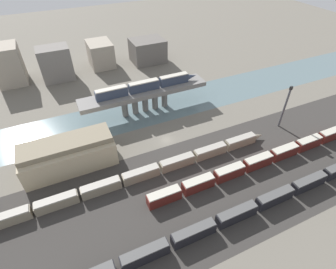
{
  "coord_description": "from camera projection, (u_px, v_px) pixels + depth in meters",
  "views": [
    {
      "loc": [
        -29.12,
        -65.18,
        61.73
      ],
      "look_at": [
        0.0,
        -1.48,
        3.8
      ],
      "focal_mm": 28.0,
      "sensor_mm": 36.0,
      "label": 1
    }
  ],
  "objects": [
    {
      "name": "train_yard_mid",
      "position": [
        261.0,
        161.0,
        83.72
      ],
      "size": [
        78.59,
        2.88,
        3.87
      ],
      "color": "#5B1E19",
      "rests_on": "ground"
    },
    {
      "name": "signal_tower",
      "position": [
        285.0,
        107.0,
        95.37
      ],
      "size": [
        1.0,
        0.76,
        17.11
      ],
      "color": "#4C4C51",
      "rests_on": "ground"
    },
    {
      "name": "ground_plane",
      "position": [
        166.0,
        140.0,
        94.35
      ],
      "size": [
        400.0,
        400.0,
        0.0
      ],
      "primitive_type": "plane",
      "color": "#666056"
    },
    {
      "name": "bridge",
      "position": [
        145.0,
        95.0,
        104.3
      ],
      "size": [
        51.69,
        8.55,
        9.5
      ],
      "color": "slate",
      "rests_on": "ground"
    },
    {
      "name": "city_block_far_left",
      "position": [
        8.0,
        65.0,
        122.08
      ],
      "size": [
        12.21,
        14.15,
        17.98
      ],
      "primitive_type": "cube",
      "color": "gray",
      "rests_on": "ground"
    },
    {
      "name": "railbed_yard",
      "position": [
        200.0,
        188.0,
        77.53
      ],
      "size": [
        280.0,
        42.0,
        0.01
      ],
      "primitive_type": "cube",
      "color": "#33302D",
      "rests_on": "ground"
    },
    {
      "name": "river_water",
      "position": [
        146.0,
        110.0,
        109.1
      ],
      "size": [
        320.0,
        21.6,
        0.01
      ],
      "primitive_type": "cube",
      "color": "slate",
      "rests_on": "ground"
    },
    {
      "name": "train_yard_far",
      "position": [
        145.0,
        173.0,
        80.02
      ],
      "size": [
        89.09,
        2.74,
        3.41
      ],
      "color": "gray",
      "rests_on": "ground"
    },
    {
      "name": "warehouse_building",
      "position": [
        69.0,
        154.0,
        82.21
      ],
      "size": [
        28.07,
        12.65,
        9.89
      ],
      "color": "tan",
      "rests_on": "ground"
    },
    {
      "name": "city_block_right",
      "position": [
        148.0,
        51.0,
        142.84
      ],
      "size": [
        17.62,
        14.1,
        12.05
      ],
      "primitive_type": "cube",
      "color": "#605B56",
      "rests_on": "ground"
    },
    {
      "name": "city_block_center",
      "position": [
        101.0,
        54.0,
        138.44
      ],
      "size": [
        11.83,
        15.47,
        12.67
      ],
      "primitive_type": "cube",
      "color": "gray",
      "rests_on": "ground"
    },
    {
      "name": "train_on_bridge",
      "position": [
        147.0,
        85.0,
        102.25
      ],
      "size": [
        42.2,
        2.67,
        3.87
      ],
      "color": "#2D384C",
      "rests_on": "bridge"
    },
    {
      "name": "city_block_left",
      "position": [
        56.0,
        64.0,
        125.36
      ],
      "size": [
        14.44,
        10.52,
        16.01
      ],
      "primitive_type": "cube",
      "color": "slate",
      "rests_on": "ground"
    },
    {
      "name": "train_yard_near",
      "position": [
        260.0,
        204.0,
        71.02
      ],
      "size": [
        105.34,
        2.62,
        3.81
      ],
      "color": "black",
      "rests_on": "ground"
    }
  ]
}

